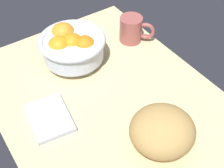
{
  "coord_description": "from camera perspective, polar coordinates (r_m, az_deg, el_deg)",
  "views": [
    {
      "loc": [
        -45.07,
        28.87,
        60.7
      ],
      "look_at": [
        -0.9,
        -1.32,
        5.0
      ],
      "focal_mm": 47.7,
      "sensor_mm": 36.0,
      "label": 1
    }
  ],
  "objects": [
    {
      "name": "bread_loaf",
      "position": [
        0.69,
        9.61,
        -8.83
      ],
      "size": [
        19.3,
        19.65,
        9.61
      ],
      "primitive_type": "ellipsoid",
      "rotation": [
        0.0,
        0.0,
        1.18
      ],
      "color": "tan",
      "rests_on": "ground"
    },
    {
      "name": "mug",
      "position": [
        0.97,
        3.87,
        10.42
      ],
      "size": [
        9.66,
        9.42,
        8.45
      ],
      "color": "#9B4F4B",
      "rests_on": "ground"
    },
    {
      "name": "fruit_bowl",
      "position": [
        0.88,
        -7.71,
        7.3
      ],
      "size": [
        19.5,
        19.5,
        10.41
      ],
      "color": "silver",
      "rests_on": "ground"
    },
    {
      "name": "napkin_spare",
      "position": [
        0.77,
        -11.85,
        -6.35
      ],
      "size": [
        14.28,
        11.52,
        1.23
      ],
      "primitive_type": "cube",
      "rotation": [
        0.0,
        0.0,
        -0.15
      ],
      "color": "#B2BACD",
      "rests_on": "ground"
    },
    {
      "name": "ground_plane",
      "position": [
        0.82,
        -1.12,
        -3.14
      ],
      "size": [
        73.21,
        55.66,
        3.0
      ],
      "primitive_type": "cube",
      "color": "#D5BD87"
    }
  ]
}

